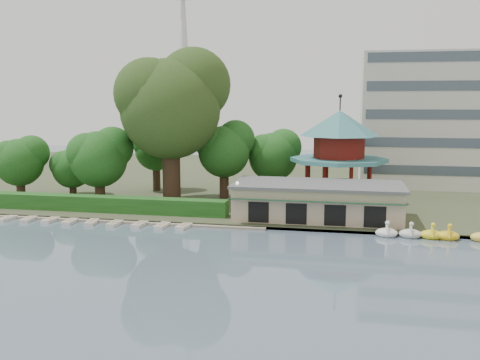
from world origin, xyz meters
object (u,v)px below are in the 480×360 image
(dock, at_px, (115,221))
(big_tree, at_px, (172,101))
(pavilion, at_px, (339,147))
(boathouse, at_px, (318,200))

(dock, xyz_separation_m, big_tree, (3.17, 11.01, 13.15))
(pavilion, bearing_deg, dock, -148.34)
(dock, bearing_deg, pavilion, 31.66)
(dock, distance_m, pavilion, 29.14)
(boathouse, relative_size, pavilion, 1.38)
(boathouse, height_order, big_tree, big_tree)
(big_tree, bearing_deg, boathouse, -18.31)
(dock, relative_size, big_tree, 1.73)
(dock, bearing_deg, big_tree, 73.92)
(big_tree, bearing_deg, pavilion, 10.33)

